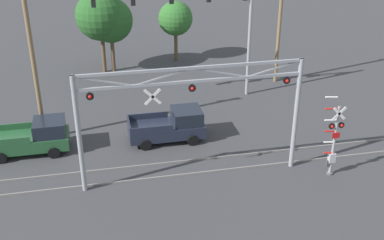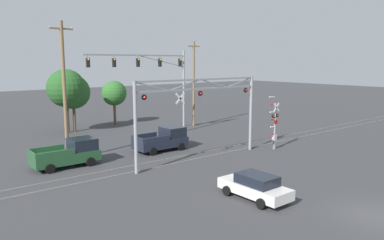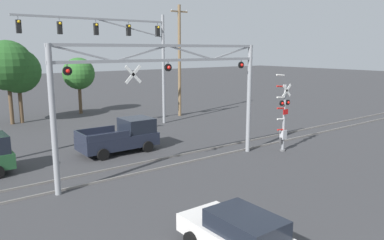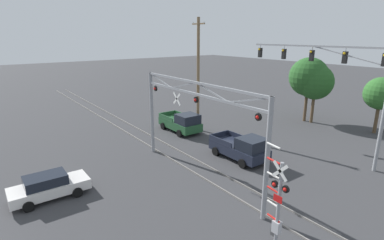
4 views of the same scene
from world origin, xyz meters
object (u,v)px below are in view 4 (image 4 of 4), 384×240
background_tree_far_left_verge (381,94)px  traffic_signal_span (343,75)px  crossing_signal_mast (277,208)px  pickup_truck_following (182,123)px  background_tree_beyond_span (315,82)px  pickup_truck_lead (242,148)px  sedan_waiting (49,186)px  background_tree_far_right_verge (309,77)px  crossing_gantry (196,115)px  utility_pole_left (198,75)px

background_tree_far_left_verge → traffic_signal_span: bearing=-84.8°
crossing_signal_mast → pickup_truck_following: bearing=159.4°
traffic_signal_span → background_tree_beyond_span: (-6.63, 7.44, -1.96)m
pickup_truck_lead → sedan_waiting: pickup_truck_lead is taller
pickup_truck_following → background_tree_far_right_verge: background_tree_far_right_verge is taller
crossing_signal_mast → background_tree_far_right_verge: 22.65m
sedan_waiting → crossing_signal_mast: bearing=34.3°
crossing_signal_mast → pickup_truck_following: crossing_signal_mast is taller
crossing_gantry → pickup_truck_following: size_ratio=2.46×
crossing_signal_mast → background_tree_beyond_span: (-10.63, 19.44, 2.44)m
pickup_truck_lead → pickup_truck_following: size_ratio=0.98×
sedan_waiting → background_tree_far_right_verge: (-0.87, 26.54, 4.16)m
pickup_truck_lead → traffic_signal_span: bearing=57.5°
pickup_truck_lead → crossing_gantry: bearing=-85.9°
utility_pole_left → background_tree_far_left_verge: size_ratio=1.99×
pickup_truck_following → pickup_truck_lead: bearing=-1.3°
pickup_truck_lead → pickup_truck_following: (-8.37, 0.19, 0.00)m
crossing_signal_mast → background_tree_far_left_verge: 21.72m
crossing_gantry → pickup_truck_following: crossing_gantry is taller
pickup_truck_lead → background_tree_beyond_span: (-2.74, 13.54, 3.48)m
crossing_signal_mast → utility_pole_left: (-15.80, 7.75, 3.57)m
background_tree_far_right_verge → sedan_waiting: bearing=-88.1°
crossing_signal_mast → traffic_signal_span: 13.40m
sedan_waiting → crossing_gantry: bearing=70.5°
background_tree_beyond_span → pickup_truck_following: bearing=-112.9°
crossing_signal_mast → traffic_signal_span: (-4.00, 12.01, 4.40)m
pickup_truck_lead → sedan_waiting: size_ratio=1.10×
pickup_truck_lead → utility_pole_left: size_ratio=0.44×
utility_pole_left → background_tree_beyond_span: utility_pole_left is taller
background_tree_far_left_verge → background_tree_far_right_verge: background_tree_far_right_verge is taller
traffic_signal_span → background_tree_far_left_verge: bearing=95.2°
crossing_signal_mast → sedan_waiting: (-10.56, -7.20, -1.25)m
pickup_truck_following → utility_pole_left: bearing=74.5°
traffic_signal_span → sedan_waiting: bearing=-108.8°
crossing_gantry → pickup_truck_lead: 5.77m
background_tree_far_right_verge → utility_pole_left: bearing=-110.7°
crossing_gantry → traffic_signal_span: traffic_signal_span is taller
pickup_truck_lead → background_tree_far_right_verge: (-3.53, 13.43, 3.95)m
crossing_gantry → traffic_signal_span: size_ratio=1.02×
crossing_gantry → sedan_waiting: size_ratio=2.75×
pickup_truck_lead → sedan_waiting: (-2.66, -13.10, -0.21)m
pickup_truck_following → crossing_gantry: bearing=-29.0°
crossing_signal_mast → sedan_waiting: 12.84m
background_tree_beyond_span → utility_pole_left: bearing=-113.9°
traffic_signal_span → utility_pole_left: (-11.80, -4.25, -0.83)m
traffic_signal_span → background_tree_beyond_span: size_ratio=1.84×
traffic_signal_span → pickup_truck_following: size_ratio=2.42×
utility_pole_left → sedan_waiting: bearing=-70.7°
background_tree_beyond_span → background_tree_far_left_verge: background_tree_beyond_span is taller
sedan_waiting → background_tree_far_left_verge: background_tree_far_left_verge is taller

